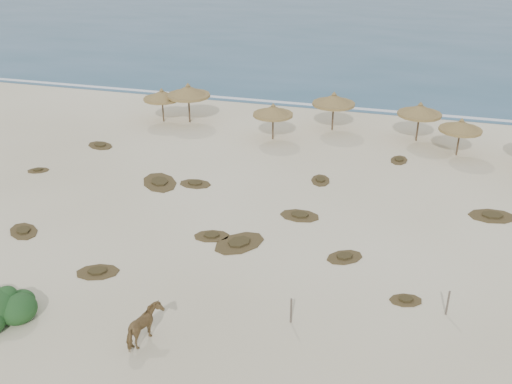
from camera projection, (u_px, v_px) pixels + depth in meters
ground at (214, 263)px, 27.12m from camera, size 160.00×160.00×0.00m
ocean at (370, 18)px, 92.01m from camera, size 200.00×100.00×0.01m
foam_line at (314, 105)px, 49.61m from camera, size 70.00×0.60×0.01m
palapa_0 at (162, 96)px, 44.81m from camera, size 3.62×3.62×2.74m
palapa_1 at (188, 92)px, 44.49m from camera, size 3.53×3.53×3.20m
palapa_2 at (273, 111)px, 41.20m from camera, size 3.44×3.44×2.75m
palapa_3 at (334, 100)px, 42.89m from camera, size 3.26×3.26×3.03m
palapa_4 at (420, 111)px, 40.83m from camera, size 3.69×3.69×2.95m
palapa_5 at (461, 126)px, 38.39m from camera, size 3.46×3.46×2.69m
horse at (144, 327)px, 21.76m from camera, size 1.07×1.88×1.50m
fence_post_near at (291, 311)px, 22.91m from camera, size 0.11×0.11×1.16m
fence_post_far at (448, 303)px, 23.36m from camera, size 0.11×0.11×1.16m
scrub_0 at (23, 231)px, 29.74m from camera, size 2.41×2.27×0.16m
scrub_1 at (160, 182)px, 35.19m from camera, size 3.47×3.60×0.16m
scrub_2 at (212, 236)px, 29.30m from camera, size 2.12×1.68×0.16m
scrub_3 at (300, 215)px, 31.29m from camera, size 2.21×1.45×0.16m
scrub_4 at (345, 257)px, 27.49m from camera, size 2.21×2.09×0.16m
scrub_5 at (492, 216)px, 31.25m from camera, size 2.86×2.15×0.16m
scrub_6 at (100, 145)px, 40.82m from camera, size 2.47×2.06×0.16m
scrub_7 at (321, 180)px, 35.45m from camera, size 1.45×1.96×0.16m
scrub_8 at (38, 170)px, 36.84m from camera, size 1.62×1.40×0.16m
scrub_9 at (239, 243)px, 28.67m from camera, size 3.15×3.35×0.16m
scrub_10 at (399, 160)px, 38.38m from camera, size 1.32×1.83×0.16m
scrub_11 at (98, 272)px, 26.35m from camera, size 2.33×1.90×0.16m
scrub_12 at (406, 300)px, 24.42m from camera, size 1.63×1.29×0.16m
scrub_13 at (195, 184)px, 35.00m from camera, size 2.01×1.32×0.16m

